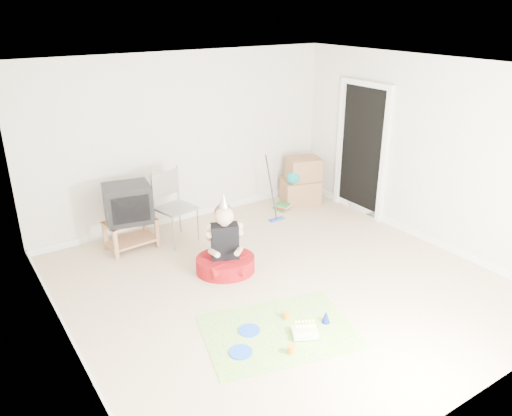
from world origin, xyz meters
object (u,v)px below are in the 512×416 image
folding_chair (176,208)px  crt_tv (128,203)px  birthday_cake (305,333)px  tv_stand (131,232)px  cardboard_boxes (301,181)px  seated_woman (225,255)px

folding_chair → crt_tv: bearing=167.1°
crt_tv → folding_chair: size_ratio=0.57×
folding_chair → birthday_cake: 2.84m
tv_stand → crt_tv: size_ratio=1.17×
birthday_cake → crt_tv: bearing=104.6°
tv_stand → cardboard_boxes: cardboard_boxes is taller
tv_stand → seated_woman: 1.52m
tv_stand → seated_woman: (0.76, -1.32, -0.02)m
seated_woman → birthday_cake: 1.64m
tv_stand → cardboard_boxes: 3.10m
crt_tv → cardboard_boxes: crt_tv is taller
cardboard_boxes → seated_woman: seated_woman is taller
cardboard_boxes → birthday_cake: bearing=-127.7°
crt_tv → birthday_cake: crt_tv is taller
tv_stand → birthday_cake: 3.05m
folding_chair → seated_woman: size_ratio=0.97×
crt_tv → folding_chair: folding_chair is taller
cardboard_boxes → seated_woman: size_ratio=0.72×
cardboard_boxes → birthday_cake: size_ratio=2.39×
crt_tv → folding_chair: (0.64, -0.15, -0.17)m
tv_stand → seated_woman: size_ratio=0.65×
birthday_cake → seated_woman: bearing=90.1°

